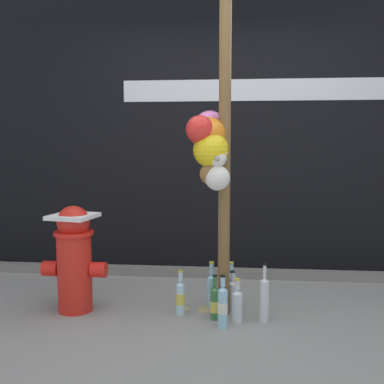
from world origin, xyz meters
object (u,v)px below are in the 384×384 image
at_px(bottle_4, 215,303).
at_px(bottle_6, 181,297).
at_px(fire_hydrant, 74,257).
at_px(bottle_2, 211,289).
at_px(bottle_7, 231,287).
at_px(bottle_5, 223,306).
at_px(bottle_3, 264,298).
at_px(bottle_0, 232,294).
at_px(memorial_post, 215,119).
at_px(bottle_1, 237,303).

xyz_separation_m(bottle_4, bottle_6, (-0.26, 0.08, 0.01)).
xyz_separation_m(fire_hydrant, bottle_6, (0.81, 0.00, -0.29)).
bearing_deg(bottle_2, fire_hydrant, -170.46).
bearing_deg(bottle_7, fire_hydrant, -169.89).
xyz_separation_m(bottle_4, bottle_5, (0.06, -0.15, 0.03)).
relative_size(fire_hydrant, bottle_3, 1.92).
distance_m(bottle_0, bottle_5, 0.34).
bearing_deg(bottle_3, memorial_post, 166.64).
bearing_deg(bottle_1, bottle_4, 174.91).
height_order(bottle_1, bottle_3, bottle_3).
bearing_deg(bottle_4, bottle_1, -5.09).
xyz_separation_m(bottle_1, bottle_6, (-0.42, 0.09, 0.00)).
bearing_deg(memorial_post, bottle_1, -31.03).
bearing_deg(bottle_1, memorial_post, 148.97).
bearing_deg(bottle_4, bottle_6, 163.22).
bearing_deg(bottle_3, bottle_7, 130.34).
xyz_separation_m(bottle_2, bottle_4, (0.04, -0.25, -0.02)).
distance_m(bottle_0, bottle_4, 0.22).
distance_m(memorial_post, bottle_3, 1.34).
bearing_deg(bottle_1, bottle_7, 99.20).
relative_size(bottle_2, bottle_4, 1.09).
bearing_deg(bottle_2, bottle_6, -142.34).
height_order(memorial_post, bottle_4, memorial_post).
relative_size(bottle_2, bottle_3, 0.85).
distance_m(bottle_1, bottle_5, 0.17).
height_order(memorial_post, bottle_6, memorial_post).
relative_size(memorial_post, fire_hydrant, 3.36).
xyz_separation_m(bottle_1, bottle_4, (-0.16, 0.01, -0.00)).
relative_size(memorial_post, bottle_4, 8.25).
height_order(bottle_0, bottle_2, bottle_2).
distance_m(bottle_2, bottle_5, 0.41).
bearing_deg(bottle_2, bottle_3, -32.24).
bearing_deg(bottle_6, memorial_post, 2.57).
height_order(bottle_1, bottle_7, bottle_7).
bearing_deg(fire_hydrant, memorial_post, 0.72).
distance_m(bottle_4, bottle_7, 0.31).
xyz_separation_m(bottle_1, bottle_7, (-0.05, 0.30, 0.02)).
relative_size(bottle_0, bottle_4, 0.95).
bearing_deg(memorial_post, bottle_3, -13.36).
height_order(bottle_6, bottle_7, bottle_7).
xyz_separation_m(bottle_3, bottle_6, (-0.62, 0.08, -0.04)).
distance_m(bottle_1, bottle_6, 0.43).
relative_size(bottle_1, bottle_2, 0.86).
bearing_deg(bottle_5, bottle_1, 53.47).
bearing_deg(bottle_6, bottle_1, -12.39).
bearing_deg(bottle_0, bottle_4, -124.98).
height_order(bottle_1, bottle_4, bottle_4).
bearing_deg(bottle_5, memorial_post, 106.69).
bearing_deg(bottle_6, bottle_0, 14.77).
bearing_deg(fire_hydrant, bottle_6, 0.15).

